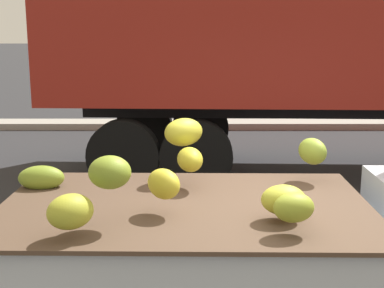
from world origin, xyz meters
TOP-DOWN VIEW (x-y plane):
  - curb_strip at (0.00, 9.16)m, footprint 80.00×0.80m

SIDE VIEW (x-z plane):
  - curb_strip at x=0.00m, z-range 0.00..0.16m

